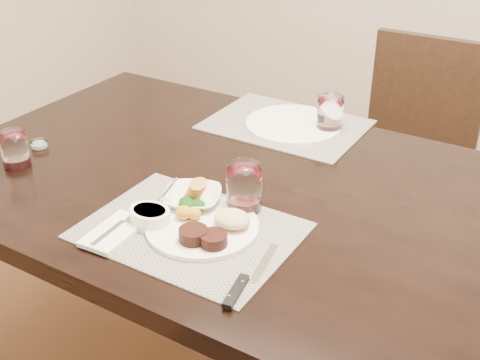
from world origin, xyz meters
The scene contains 14 objects.
dining_table centered at (0.00, 0.00, 0.67)m, with size 2.00×1.00×0.75m.
chair_far centered at (0.00, 0.93, 0.50)m, with size 0.42×0.42×0.90m.
placemat_near centered at (-0.16, -0.25, 0.75)m, with size 0.46×0.34×0.00m, color slate.
placemat_far centered at (-0.25, 0.37, 0.75)m, with size 0.46×0.34×0.00m, color slate.
dinner_plate centered at (-0.13, -0.24, 0.77)m, with size 0.25×0.25×0.04m.
napkin_fork centered at (-0.30, -0.35, 0.76)m, with size 0.09×0.15×0.02m.
steak_knife centered at (0.04, -0.36, 0.76)m, with size 0.04×0.23×0.01m.
cracker_bowl centered at (-0.22, -0.16, 0.77)m, with size 0.18×0.18×0.06m.
sauce_ramekin centered at (-0.25, -0.28, 0.78)m, with size 0.10×0.15×0.08m.
wine_glass_near centered at (-0.11, -0.11, 0.80)m, with size 0.08×0.08×0.11m.
far_plate centered at (-0.22, 0.37, 0.76)m, with size 0.29×0.29×0.01m, color white.
wine_glass_far centered at (-0.12, 0.40, 0.80)m, with size 0.08×0.08×0.11m.
wine_glass_side centered at (-0.74, -0.23, 0.79)m, with size 0.07×0.07×0.10m.
salt_cellar centered at (-0.77, -0.13, 0.76)m, with size 0.05×0.05×0.02m.
Camera 1 is at (0.50, -1.14, 1.49)m, focal length 45.00 mm.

